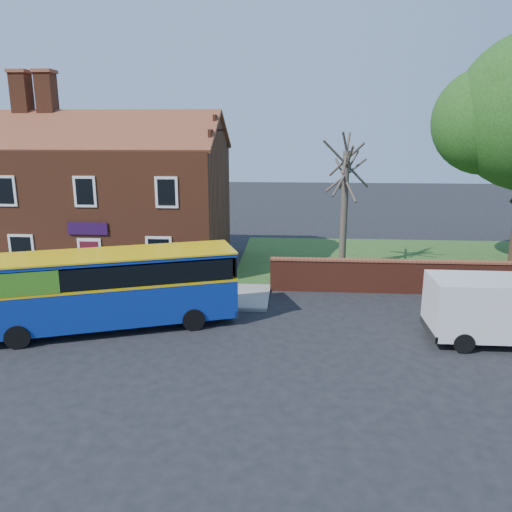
{
  "coord_description": "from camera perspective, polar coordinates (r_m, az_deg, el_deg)",
  "views": [
    {
      "loc": [
        2.98,
        -15.91,
        7.4
      ],
      "look_at": [
        1.46,
        5.0,
        2.17
      ],
      "focal_mm": 35.0,
      "sensor_mm": 36.0,
      "label": 1
    }
  ],
  "objects": [
    {
      "name": "ground",
      "position": [
        17.79,
        -5.97,
        -10.65
      ],
      "size": [
        120.0,
        120.0,
        0.0
      ],
      "primitive_type": "plane",
      "color": "black",
      "rests_on": "ground"
    },
    {
      "name": "pavement",
      "position": [
        24.95,
        -19.68,
        -3.95
      ],
      "size": [
        18.0,
        3.5,
        0.12
      ],
      "primitive_type": "cube",
      "color": "gray",
      "rests_on": "ground"
    },
    {
      "name": "kerb",
      "position": [
        23.44,
        -21.37,
        -5.22
      ],
      "size": [
        18.0,
        0.15,
        0.14
      ],
      "primitive_type": "cube",
      "color": "slate",
      "rests_on": "ground"
    },
    {
      "name": "grass_strip",
      "position": [
        31.47,
        22.6,
        -0.66
      ],
      "size": [
        26.0,
        12.0,
        0.04
      ],
      "primitive_type": "cube",
      "color": "#426B28",
      "rests_on": "ground"
    },
    {
      "name": "shop_building",
      "position": [
        29.44,
        -15.82,
        5.7
      ],
      "size": [
        12.3,
        8.13,
        10.5
      ],
      "color": "brown",
      "rests_on": "ground"
    },
    {
      "name": "boundary_wall",
      "position": [
        25.85,
        26.83,
        -2.3
      ],
      "size": [
        22.0,
        0.38,
        1.6
      ],
      "color": "maroon",
      "rests_on": "ground"
    },
    {
      "name": "bus",
      "position": [
        19.88,
        -17.53,
        -3.37
      ],
      "size": [
        9.96,
        5.61,
        2.96
      ],
      "rotation": [
        0.0,
        0.0,
        0.35
      ],
      "color": "navy",
      "rests_on": "ground"
    },
    {
      "name": "van_near",
      "position": [
        19.94,
        26.81,
        -5.28
      ],
      "size": [
        5.42,
        2.28,
        2.38
      ],
      "rotation": [
        0.0,
        0.0,
        -0.01
      ],
      "color": "silver",
      "rests_on": "ground"
    },
    {
      "name": "bare_tree",
      "position": [
        27.19,
        10.07,
        5.78
      ],
      "size": [
        2.64,
        3.14,
        7.03
      ],
      "color": "#4C4238",
      "rests_on": "ground"
    }
  ]
}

